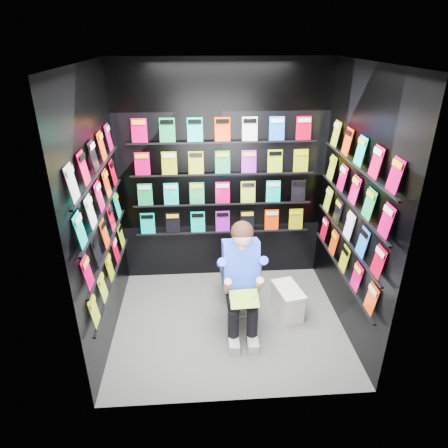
{
  "coord_description": "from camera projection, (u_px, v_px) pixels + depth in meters",
  "views": [
    {
      "loc": [
        -0.29,
        -3.39,
        2.81
      ],
      "look_at": [
        -0.04,
        0.15,
        1.11
      ],
      "focal_mm": 32.0,
      "sensor_mm": 36.0,
      "label": 1
    }
  ],
  "objects": [
    {
      "name": "floor",
      "position": [
        229.0,
        323.0,
        4.28
      ],
      "size": [
        2.4,
        2.4,
        0.0
      ],
      "primitive_type": "plane",
      "color": "slate",
      "rests_on": "ground"
    },
    {
      "name": "held_comic",
      "position": [
        244.0,
        299.0,
        3.7
      ],
      "size": [
        0.28,
        0.17,
        0.11
      ],
      "primitive_type": "cube",
      "rotation": [
        -0.96,
        0.0,
        0.05
      ],
      "color": "green",
      "rests_on": "reader"
    },
    {
      "name": "ceiling",
      "position": [
        230.0,
        62.0,
        3.16
      ],
      "size": [
        2.4,
        2.4,
        0.0
      ],
      "primitive_type": "plane",
      "color": "white",
      "rests_on": "floor"
    },
    {
      "name": "toilet",
      "position": [
        236.0,
        275.0,
        4.45
      ],
      "size": [
        0.46,
        0.77,
        0.73
      ],
      "primitive_type": "imported",
      "rotation": [
        0.0,
        0.0,
        3.19
      ],
      "color": "white",
      "rests_on": "floor"
    },
    {
      "name": "longbox_lid",
      "position": [
        288.0,
        290.0,
        4.29
      ],
      "size": [
        0.32,
        0.46,
        0.03
      ],
      "primitive_type": "cube",
      "rotation": [
        0.0,
        0.0,
        0.21
      ],
      "color": "silver",
      "rests_on": "longbox"
    },
    {
      "name": "comics_left",
      "position": [
        102.0,
        215.0,
        3.65
      ],
      "size": [
        0.06,
        1.7,
        1.37
      ],
      "primitive_type": null,
      "color": "#CF023C",
      "rests_on": "wall_left"
    },
    {
      "name": "comics_right",
      "position": [
        352.0,
        208.0,
        3.79
      ],
      "size": [
        0.06,
        1.7,
        1.37
      ],
      "primitive_type": null,
      "color": "#CF023C",
      "rests_on": "wall_right"
    },
    {
      "name": "longbox",
      "position": [
        287.0,
        302.0,
        4.36
      ],
      "size": [
        0.3,
        0.44,
        0.3
      ],
      "primitive_type": "cube",
      "rotation": [
        0.0,
        0.0,
        0.21
      ],
      "color": "silver",
      "rests_on": "floor"
    },
    {
      "name": "wall_left",
      "position": [
        99.0,
        216.0,
        3.65
      ],
      "size": [
        0.04,
        2.0,
        2.6
      ],
      "primitive_type": "cube",
      "color": "black",
      "rests_on": "floor"
    },
    {
      "name": "wall_back",
      "position": [
        222.0,
        177.0,
        4.62
      ],
      "size": [
        2.4,
        0.04,
        2.6
      ],
      "primitive_type": "cube",
      "color": "black",
      "rests_on": "floor"
    },
    {
      "name": "wall_front",
      "position": [
        241.0,
        269.0,
        2.82
      ],
      "size": [
        2.4,
        0.04,
        2.6
      ],
      "primitive_type": "cube",
      "color": "black",
      "rests_on": "floor"
    },
    {
      "name": "comics_back",
      "position": [
        223.0,
        178.0,
        4.59
      ],
      "size": [
        2.1,
        0.06,
        1.37
      ],
      "primitive_type": null,
      "color": "#CF023C",
      "rests_on": "wall_back"
    },
    {
      "name": "wall_right",
      "position": [
        355.0,
        209.0,
        3.8
      ],
      "size": [
        0.04,
        2.0,
        2.6
      ],
      "primitive_type": "cube",
      "color": "black",
      "rests_on": "floor"
    },
    {
      "name": "reader",
      "position": [
        241.0,
        264.0,
        3.94
      ],
      "size": [
        0.52,
        0.73,
        1.31
      ],
      "primitive_type": null,
      "rotation": [
        0.0,
        0.0,
        0.05
      ],
      "color": "blue",
      "rests_on": "toilet"
    }
  ]
}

